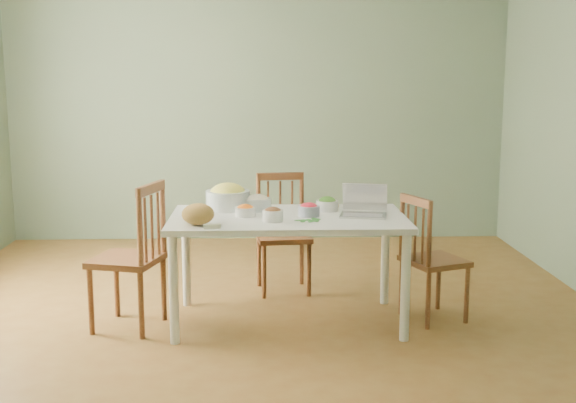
{
  "coord_description": "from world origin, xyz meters",
  "views": [
    {
      "loc": [
        0.04,
        -4.91,
        1.69
      ],
      "look_at": [
        0.21,
        -0.1,
        0.84
      ],
      "focal_mm": 45.56,
      "sensor_mm": 36.0,
      "label": 1
    }
  ],
  "objects_px": {
    "dining_table": "(288,269)",
    "chair_left": "(127,256)",
    "chair_right": "(435,258)",
    "bread_boule": "(198,214)",
    "laptop": "(363,201)",
    "bowl_squash": "(228,197)",
    "chair_far": "(283,234)"
  },
  "relations": [
    {
      "from": "bread_boule",
      "to": "dining_table",
      "type": "bearing_deg",
      "value": 23.68
    },
    {
      "from": "chair_right",
      "to": "dining_table",
      "type": "bearing_deg",
      "value": 70.12
    },
    {
      "from": "chair_far",
      "to": "bread_boule",
      "type": "bearing_deg",
      "value": -127.13
    },
    {
      "from": "chair_left",
      "to": "bread_boule",
      "type": "bearing_deg",
      "value": 84.56
    },
    {
      "from": "bread_boule",
      "to": "bowl_squash",
      "type": "bearing_deg",
      "value": 72.28
    },
    {
      "from": "chair_far",
      "to": "chair_left",
      "type": "distance_m",
      "value": 1.33
    },
    {
      "from": "bowl_squash",
      "to": "laptop",
      "type": "distance_m",
      "value": 0.96
    },
    {
      "from": "chair_left",
      "to": "bowl_squash",
      "type": "relative_size",
      "value": 3.17
    },
    {
      "from": "bread_boule",
      "to": "chair_far",
      "type": "bearing_deg",
      "value": 59.76
    },
    {
      "from": "chair_far",
      "to": "dining_table",
      "type": "bearing_deg",
      "value": -96.05
    },
    {
      "from": "dining_table",
      "to": "chair_left",
      "type": "relative_size",
      "value": 1.61
    },
    {
      "from": "dining_table",
      "to": "chair_far",
      "type": "height_order",
      "value": "chair_far"
    },
    {
      "from": "dining_table",
      "to": "chair_right",
      "type": "distance_m",
      "value": 1.01
    },
    {
      "from": "chair_right",
      "to": "laptop",
      "type": "distance_m",
      "value": 0.65
    },
    {
      "from": "chair_far",
      "to": "bread_boule",
      "type": "xyz_separation_m",
      "value": [
        -0.57,
        -0.98,
        0.35
      ]
    },
    {
      "from": "bowl_squash",
      "to": "laptop",
      "type": "relative_size",
      "value": 1.02
    },
    {
      "from": "chair_right",
      "to": "laptop",
      "type": "relative_size",
      "value": 2.87
    },
    {
      "from": "chair_left",
      "to": "bread_boule",
      "type": "xyz_separation_m",
      "value": [
        0.49,
        -0.18,
        0.32
      ]
    },
    {
      "from": "chair_far",
      "to": "chair_right",
      "type": "height_order",
      "value": "chair_far"
    },
    {
      "from": "chair_far",
      "to": "bowl_squash",
      "type": "distance_m",
      "value": 0.72
    },
    {
      "from": "chair_right",
      "to": "bread_boule",
      "type": "relative_size",
      "value": 4.19
    },
    {
      "from": "dining_table",
      "to": "laptop",
      "type": "distance_m",
      "value": 0.69
    },
    {
      "from": "chair_far",
      "to": "laptop",
      "type": "xyz_separation_m",
      "value": [
        0.52,
        -0.74,
        0.39
      ]
    },
    {
      "from": "chair_left",
      "to": "chair_right",
      "type": "relative_size",
      "value": 1.13
    },
    {
      "from": "chair_far",
      "to": "laptop",
      "type": "relative_size",
      "value": 3.01
    },
    {
      "from": "chair_far",
      "to": "chair_right",
      "type": "distance_m",
      "value": 1.24
    },
    {
      "from": "laptop",
      "to": "dining_table",
      "type": "bearing_deg",
      "value": -170.59
    },
    {
      "from": "chair_right",
      "to": "bread_boule",
      "type": "distance_m",
      "value": 1.66
    },
    {
      "from": "dining_table",
      "to": "bread_boule",
      "type": "xyz_separation_m",
      "value": [
        -0.58,
        -0.25,
        0.44
      ]
    },
    {
      "from": "chair_left",
      "to": "bowl_squash",
      "type": "xyz_separation_m",
      "value": [
        0.66,
        0.33,
        0.34
      ]
    },
    {
      "from": "laptop",
      "to": "bowl_squash",
      "type": "bearing_deg",
      "value": 174.64
    },
    {
      "from": "bowl_squash",
      "to": "dining_table",
      "type": "bearing_deg",
      "value": -32.42
    }
  ]
}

